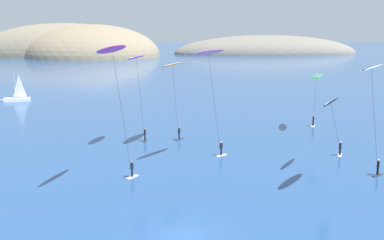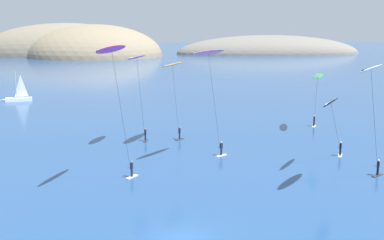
{
  "view_description": "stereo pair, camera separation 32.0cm",
  "coord_description": "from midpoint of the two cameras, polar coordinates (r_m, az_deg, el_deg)",
  "views": [
    {
      "loc": [
        -1.43,
        -31.93,
        15.35
      ],
      "look_at": [
        1.76,
        20.89,
        4.28
      ],
      "focal_mm": 45.0,
      "sensor_mm": 36.0,
      "label": 1
    },
    {
      "loc": [
        -1.11,
        -31.95,
        15.35
      ],
      "look_at": [
        1.76,
        20.89,
        4.28
      ],
      "focal_mm": 45.0,
      "sensor_mm": 36.0,
      "label": 2
    }
  ],
  "objects": [
    {
      "name": "ground_plane",
      "position": [
        35.46,
        -1.09,
        -13.84
      ],
      "size": [
        600.0,
        600.0,
        0.0
      ],
      "primitive_type": "plane",
      "color": "navy"
    },
    {
      "name": "headland_island",
      "position": [
        215.11,
        -8.51,
        7.59
      ],
      "size": [
        171.64,
        50.08,
        27.89
      ],
      "color": "#7A705B",
      "rests_on": "ground"
    },
    {
      "name": "sailboat_near",
      "position": [
        97.99,
        -20.3,
        2.44
      ],
      "size": [
        5.97,
        2.08,
        5.7
      ],
      "color": "white",
      "rests_on": "ground"
    },
    {
      "name": "kitesurfer_orange",
      "position": [
        59.24,
        -2.48,
        6.01
      ],
      "size": [
        3.75,
        6.01,
        10.29
      ],
      "color": "#2D2D33",
      "rests_on": "ground"
    },
    {
      "name": "kitesurfer_black",
      "position": [
        51.38,
        16.08,
        1.45
      ],
      "size": [
        5.46,
        8.14,
        7.63
      ],
      "color": "silver",
      "rests_on": "ground"
    },
    {
      "name": "kitesurfer_green",
      "position": [
        69.11,
        14.41,
        4.62
      ],
      "size": [
        2.65,
        5.93,
        8.04
      ],
      "color": "silver",
      "rests_on": "ground"
    },
    {
      "name": "kitesurfer_purple",
      "position": [
        58.52,
        -6.68,
        6.55
      ],
      "size": [
        2.81,
        5.62,
        11.26
      ],
      "color": "#2D2D33",
      "rests_on": "ground"
    },
    {
      "name": "kitesurfer_white",
      "position": [
        44.8,
        20.37,
        4.78
      ],
      "size": [
        6.47,
        7.89,
        11.62
      ],
      "color": "#2D2D33",
      "rests_on": "ground"
    },
    {
      "name": "kitesurfer_magenta",
      "position": [
        43.03,
        -9.42,
        6.89
      ],
      "size": [
        3.24,
        7.1,
        13.26
      ],
      "color": "silver",
      "rests_on": "ground"
    },
    {
      "name": "kitesurfer_pink",
      "position": [
        51.37,
        1.92,
        6.98
      ],
      "size": [
        4.8,
        5.57,
        12.35
      ],
      "color": "silver",
      "rests_on": "ground"
    }
  ]
}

